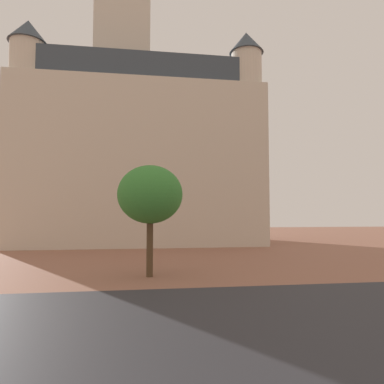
{
  "coord_description": "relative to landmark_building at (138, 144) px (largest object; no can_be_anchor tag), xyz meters",
  "views": [
    {
      "loc": [
        -1.61,
        0.56,
        2.89
      ],
      "look_at": [
        0.14,
        12.4,
        3.64
      ],
      "focal_mm": 32.13,
      "sensor_mm": 36.0,
      "label": 1
    }
  ],
  "objects": [
    {
      "name": "landmark_building",
      "position": [
        0.0,
        0.0,
        0.0
      ],
      "size": [
        22.6,
        12.3,
        34.97
      ],
      "color": "beige",
      "rests_on": "ground_plane"
    },
    {
      "name": "street_asphalt_strip",
      "position": [
        1.97,
        -25.36,
        -9.89
      ],
      "size": [
        120.0,
        8.28,
        0.0
      ],
      "primitive_type": "cube",
      "color": "#2D2D33",
      "rests_on": "ground_plane"
    },
    {
      "name": "ground_plane",
      "position": [
        1.97,
        -25.17,
        -9.89
      ],
      "size": [
        120.0,
        120.0,
        0.0
      ],
      "primitive_type": "plane",
      "color": "#93604C"
    },
    {
      "name": "tree_curb_far",
      "position": [
        0.77,
        -18.59,
        -6.14
      ],
      "size": [
        3.01,
        3.01,
        5.14
      ],
      "color": "#4C3823",
      "rests_on": "ground_plane"
    }
  ]
}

